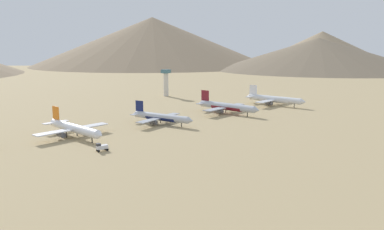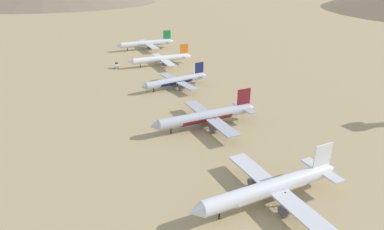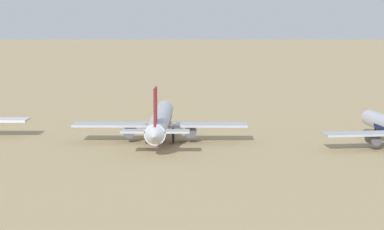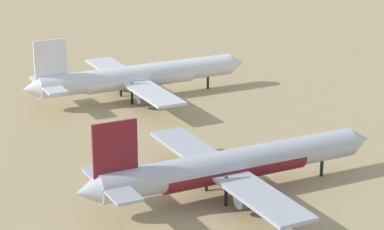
% 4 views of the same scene
% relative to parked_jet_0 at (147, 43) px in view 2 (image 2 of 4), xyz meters
% --- Properties ---
extents(ground_plane, '(1800.00, 1800.00, 0.00)m').
position_rel_parked_jet_0_xyz_m(ground_plane, '(22.92, 112.94, -5.33)').
color(ground_plane, tan).
extents(parked_jet_0, '(54.94, 44.65, 15.84)m').
position_rel_parked_jet_0_xyz_m(parked_jet_0, '(0.00, 0.00, 0.00)').
color(parked_jet_0, silver).
rests_on(parked_jet_0, ground).
extents(parked_jet_1, '(50.92, 41.42, 14.68)m').
position_rel_parked_jet_0_xyz_m(parked_jet_1, '(10.71, 58.58, -0.39)').
color(parked_jet_1, white).
rests_on(parked_jet_1, ground).
extents(parked_jet_2, '(46.90, 38.17, 13.52)m').
position_rel_parked_jet_0_xyz_m(parked_jet_2, '(24.28, 111.92, -0.84)').
color(parked_jet_2, '#B2B7C1').
rests_on(parked_jet_2, ground).
extents(parked_jet_3, '(53.74, 43.65, 15.50)m').
position_rel_parked_jet_0_xyz_m(parked_jet_3, '(36.29, 169.00, -0.18)').
color(parked_jet_3, '#B2B7C1').
rests_on(parked_jet_3, ground).
extents(parked_jet_4, '(54.44, 44.21, 15.70)m').
position_rel_parked_jet_0_xyz_m(parked_jet_4, '(46.98, 225.43, -0.11)').
color(parked_jet_4, silver).
rests_on(parked_jet_4, ground).
extents(service_truck, '(4.15, 5.67, 3.90)m').
position_rel_parked_jet_0_xyz_m(service_truck, '(43.73, 50.38, -3.25)').
color(service_truck, silver).
rests_on(service_truck, ground).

